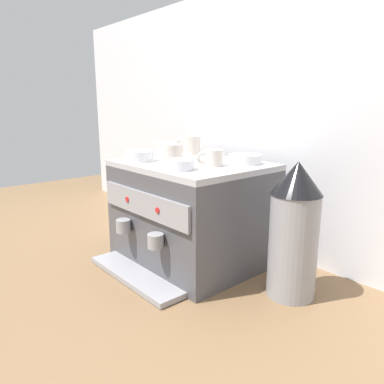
{
  "coord_description": "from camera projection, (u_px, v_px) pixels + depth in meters",
  "views": [
    {
      "loc": [
        1.08,
        -0.94,
        0.63
      ],
      "look_at": [
        0.0,
        0.0,
        0.29
      ],
      "focal_mm": 34.34,
      "sensor_mm": 36.0,
      "label": 1
    }
  ],
  "objects": [
    {
      "name": "milk_pitcher",
      "position": [
        129.0,
        221.0,
        1.8
      ],
      "size": [
        0.08,
        0.08,
        0.14
      ],
      "primitive_type": "cylinder",
      "color": "#B7B7BC",
      "rests_on": "ground_plane"
    },
    {
      "name": "ceramic_cup_3",
      "position": [
        167.0,
        150.0,
        1.58
      ],
      "size": [
        0.1,
        0.1,
        0.06
      ],
      "color": "beige",
      "rests_on": "espresso_machine"
    },
    {
      "name": "ceramic_bowl_1",
      "position": [
        244.0,
        159.0,
        1.4
      ],
      "size": [
        0.13,
        0.13,
        0.04
      ],
      "color": "white",
      "rests_on": "espresso_machine"
    },
    {
      "name": "tiled_backsplash_wall",
      "position": [
        248.0,
        120.0,
        1.62
      ],
      "size": [
        2.8,
        0.03,
        1.13
      ],
      "primitive_type": "cube",
      "color": "silver",
      "rests_on": "ground_plane"
    },
    {
      "name": "espresso_machine",
      "position": [
        191.0,
        212.0,
        1.49
      ],
      "size": [
        0.56,
        0.57,
        0.41
      ],
      "color": "#4C4C51",
      "rests_on": "ground_plane"
    },
    {
      "name": "ceramic_bowl_2",
      "position": [
        140.0,
        156.0,
        1.47
      ],
      "size": [
        0.12,
        0.12,
        0.04
      ],
      "color": "white",
      "rests_on": "espresso_machine"
    },
    {
      "name": "ceramic_cup_2",
      "position": [
        213.0,
        158.0,
        1.35
      ],
      "size": [
        0.07,
        0.09,
        0.06
      ],
      "color": "beige",
      "rests_on": "espresso_machine"
    },
    {
      "name": "ceramic_bowl_0",
      "position": [
        180.0,
        165.0,
        1.27
      ],
      "size": [
        0.1,
        0.1,
        0.04
      ],
      "color": "white",
      "rests_on": "espresso_machine"
    },
    {
      "name": "ceramic_cup_0",
      "position": [
        171.0,
        153.0,
        1.43
      ],
      "size": [
        0.12,
        0.08,
        0.07
      ],
      "color": "beige",
      "rests_on": "espresso_machine"
    },
    {
      "name": "ground_plane",
      "position": [
        192.0,
        258.0,
        1.54
      ],
      "size": [
        4.0,
        4.0,
        0.0
      ],
      "primitive_type": "plane",
      "color": "brown"
    },
    {
      "name": "ceramic_cup_1",
      "position": [
        191.0,
        145.0,
        1.68
      ],
      "size": [
        0.12,
        0.08,
        0.08
      ],
      "color": "beige",
      "rests_on": "espresso_machine"
    },
    {
      "name": "coffee_grinder",
      "position": [
        294.0,
        230.0,
        1.19
      ],
      "size": [
        0.17,
        0.17,
        0.46
      ],
      "color": "#939399",
      "rests_on": "ground_plane"
    }
  ]
}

